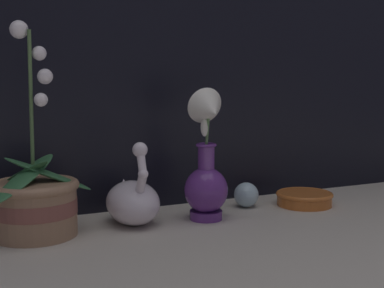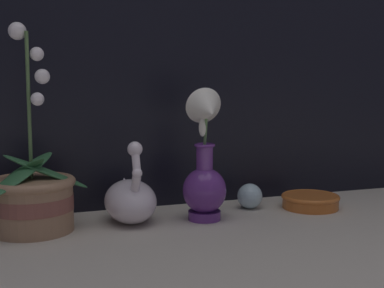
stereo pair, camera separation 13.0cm
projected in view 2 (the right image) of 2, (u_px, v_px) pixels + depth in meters
ground_plane at (195, 230)px, 1.20m from camera, size 2.80×2.80×0.00m
orchid_potted_plant at (32, 196)px, 1.18m from camera, size 0.23×0.21×0.45m
swan_figurine at (130, 199)px, 1.25m from camera, size 0.12×0.18×0.20m
blue_vase at (205, 170)px, 1.26m from camera, size 0.10×0.11×0.31m
glass_sphere at (250, 196)px, 1.38m from camera, size 0.07×0.07×0.07m
amber_dish at (310, 200)px, 1.39m from camera, size 0.15×0.15×0.04m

